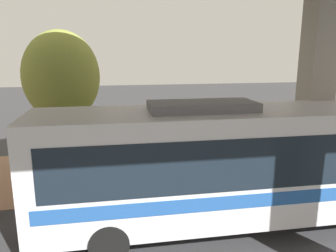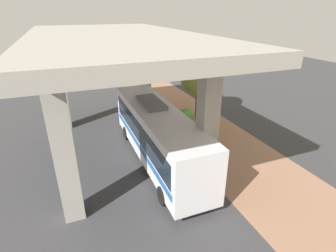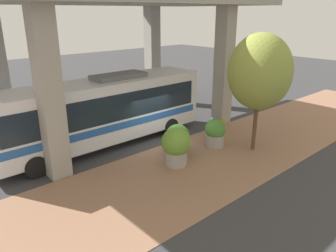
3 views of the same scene
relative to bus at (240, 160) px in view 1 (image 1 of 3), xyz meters
name	(u,v)px [view 1 (image 1 of 3)]	position (x,y,z in m)	size (l,w,h in m)	color
ground_plane	(153,199)	(-2.11, -2.28, -2.03)	(80.00, 80.00, 0.00)	#38383A
sidewalk_strip	(144,169)	(-5.11, -2.28, -2.02)	(6.00, 40.00, 0.02)	#936B51
bus	(240,160)	(0.00, 0.00, 0.00)	(2.65, 11.64, 3.75)	silver
fire_hydrant	(51,178)	(-3.39, -5.88, -1.50)	(0.45, 0.22, 1.05)	gold
planter_front	(147,167)	(-3.30, -2.35, -1.27)	(1.22, 1.22, 1.50)	#9E998E
planter_middle	(94,163)	(-4.08, -4.34, -1.25)	(1.10, 1.10, 1.55)	#9E998E
planter_back	(170,152)	(-4.34, -1.28, -1.06)	(1.37, 1.37, 1.85)	#9E998E
street_tree_near	(61,76)	(-5.66, -5.57, 2.04)	(3.11, 3.11, 5.95)	brown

